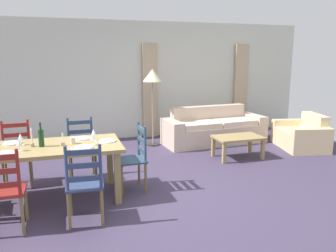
% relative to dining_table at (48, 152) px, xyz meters
% --- Properties ---
extents(ground_plane, '(9.60, 9.60, 0.02)m').
position_rel_dining_table_xyz_m(ground_plane, '(1.35, -0.00, -0.67)').
color(ground_plane, '#3E344D').
extents(wall_far, '(9.60, 0.16, 2.70)m').
position_rel_dining_table_xyz_m(wall_far, '(1.35, 3.30, 0.69)').
color(wall_far, beige).
rests_on(wall_far, ground_plane).
extents(curtain_panel_left, '(0.35, 0.08, 2.20)m').
position_rel_dining_table_xyz_m(curtain_panel_left, '(2.19, 3.16, 0.44)').
color(curtain_panel_left, tan).
rests_on(curtain_panel_left, ground_plane).
extents(curtain_panel_right, '(0.35, 0.08, 2.20)m').
position_rel_dining_table_xyz_m(curtain_panel_right, '(4.59, 3.16, 0.44)').
color(curtain_panel_right, tan).
rests_on(curtain_panel_right, ground_plane).
extents(dining_table, '(1.90, 0.96, 0.75)m').
position_rel_dining_table_xyz_m(dining_table, '(0.00, 0.00, 0.00)').
color(dining_table, '#9D8550').
rests_on(dining_table, ground_plane).
extents(dining_chair_near_left, '(0.42, 0.40, 0.96)m').
position_rel_dining_table_xyz_m(dining_chair_near_left, '(-0.43, -0.74, -0.19)').
color(dining_chair_near_left, maroon).
rests_on(dining_chair_near_left, ground_plane).
extents(dining_chair_near_right, '(0.45, 0.43, 0.96)m').
position_rel_dining_table_xyz_m(dining_chair_near_right, '(0.41, -0.79, -0.19)').
color(dining_chair_near_right, navy).
rests_on(dining_chair_near_right, ground_plane).
extents(dining_chair_far_left, '(0.44, 0.42, 0.96)m').
position_rel_dining_table_xyz_m(dining_chair_far_left, '(-0.48, 0.77, -0.19)').
color(dining_chair_far_left, maroon).
rests_on(dining_chair_far_left, ground_plane).
extents(dining_chair_far_right, '(0.44, 0.42, 0.96)m').
position_rel_dining_table_xyz_m(dining_chair_far_right, '(0.46, 0.72, -0.19)').
color(dining_chair_far_right, navy).
rests_on(dining_chair_far_right, ground_plane).
extents(dining_chair_head_east, '(0.42, 0.44, 0.96)m').
position_rel_dining_table_xyz_m(dining_chair_head_east, '(1.15, 0.03, -0.19)').
color(dining_chair_head_east, '#2E475E').
rests_on(dining_chair_head_east, ground_plane).
extents(dinner_plate_near_left, '(0.24, 0.24, 0.02)m').
position_rel_dining_table_xyz_m(dinner_plate_near_left, '(-0.45, -0.25, 0.10)').
color(dinner_plate_near_left, white).
rests_on(dinner_plate_near_left, dining_table).
extents(dinner_plate_near_right, '(0.24, 0.24, 0.02)m').
position_rel_dining_table_xyz_m(dinner_plate_near_right, '(0.45, -0.25, 0.10)').
color(dinner_plate_near_right, white).
rests_on(dinner_plate_near_right, dining_table).
extents(fork_near_right, '(0.03, 0.17, 0.01)m').
position_rel_dining_table_xyz_m(fork_near_right, '(0.30, -0.25, 0.09)').
color(fork_near_right, silver).
rests_on(fork_near_right, dining_table).
extents(dinner_plate_far_left, '(0.24, 0.24, 0.02)m').
position_rel_dining_table_xyz_m(dinner_plate_far_left, '(-0.45, 0.25, 0.10)').
color(dinner_plate_far_left, white).
rests_on(dinner_plate_far_left, dining_table).
extents(fork_far_left, '(0.02, 0.17, 0.01)m').
position_rel_dining_table_xyz_m(fork_far_left, '(-0.60, 0.25, 0.09)').
color(fork_far_left, silver).
rests_on(fork_far_left, dining_table).
extents(dinner_plate_far_right, '(0.24, 0.24, 0.02)m').
position_rel_dining_table_xyz_m(dinner_plate_far_right, '(0.45, 0.25, 0.10)').
color(dinner_plate_far_right, white).
rests_on(dinner_plate_far_right, dining_table).
extents(fork_far_right, '(0.02, 0.17, 0.01)m').
position_rel_dining_table_xyz_m(fork_far_right, '(0.30, 0.25, 0.09)').
color(fork_far_right, silver).
rests_on(fork_far_right, dining_table).
extents(dinner_plate_head_east, '(0.24, 0.24, 0.02)m').
position_rel_dining_table_xyz_m(dinner_plate_head_east, '(0.78, 0.00, 0.10)').
color(dinner_plate_head_east, white).
rests_on(dinner_plate_head_east, dining_table).
extents(fork_head_east, '(0.02, 0.17, 0.01)m').
position_rel_dining_table_xyz_m(fork_head_east, '(0.63, 0.00, 0.09)').
color(fork_head_east, silver).
rests_on(fork_head_east, dining_table).
extents(wine_bottle, '(0.07, 0.07, 0.32)m').
position_rel_dining_table_xyz_m(wine_bottle, '(-0.06, -0.01, 0.20)').
color(wine_bottle, '#143819').
rests_on(wine_bottle, dining_table).
extents(wine_glass_near_left, '(0.06, 0.06, 0.16)m').
position_rel_dining_table_xyz_m(wine_glass_near_left, '(-0.31, -0.15, 0.20)').
color(wine_glass_near_left, white).
rests_on(wine_glass_near_left, dining_table).
extents(wine_glass_near_right, '(0.06, 0.06, 0.16)m').
position_rel_dining_table_xyz_m(wine_glass_near_right, '(0.57, -0.14, 0.20)').
color(wine_glass_near_right, white).
rests_on(wine_glass_near_right, dining_table).
extents(wine_glass_far_left, '(0.06, 0.06, 0.16)m').
position_rel_dining_table_xyz_m(wine_glass_far_left, '(-0.33, 0.14, 0.20)').
color(wine_glass_far_left, white).
rests_on(wine_glass_far_left, dining_table).
extents(wine_glass_far_right, '(0.06, 0.06, 0.16)m').
position_rel_dining_table_xyz_m(wine_glass_far_right, '(0.61, 0.13, 0.20)').
color(wine_glass_far_right, white).
rests_on(wine_glass_far_right, dining_table).
extents(coffee_cup_primary, '(0.07, 0.07, 0.09)m').
position_rel_dining_table_xyz_m(coffee_cup_primary, '(0.32, 0.02, 0.13)').
color(coffee_cup_primary, beige).
rests_on(coffee_cup_primary, dining_table).
extents(candle_tall, '(0.05, 0.05, 0.25)m').
position_rel_dining_table_xyz_m(candle_tall, '(-0.18, 0.02, 0.16)').
color(candle_tall, '#998C66').
rests_on(candle_tall, dining_table).
extents(candle_short, '(0.05, 0.05, 0.17)m').
position_rel_dining_table_xyz_m(candle_short, '(0.20, -0.04, 0.13)').
color(candle_short, '#998C66').
rests_on(candle_short, dining_table).
extents(couch, '(2.33, 0.97, 0.80)m').
position_rel_dining_table_xyz_m(couch, '(3.39, 2.17, -0.37)').
color(couch, beige).
rests_on(couch, ground_plane).
extents(coffee_table, '(0.90, 0.56, 0.42)m').
position_rel_dining_table_xyz_m(coffee_table, '(3.34, 0.96, -0.31)').
color(coffee_table, '#9D8550').
rests_on(coffee_table, ground_plane).
extents(armchair_upholstered, '(1.03, 1.31, 0.72)m').
position_rel_dining_table_xyz_m(armchair_upholstered, '(5.01, 1.19, -0.41)').
color(armchair_upholstered, beige).
rests_on(armchair_upholstered, ground_plane).
extents(standing_lamp, '(0.40, 0.40, 1.64)m').
position_rel_dining_table_xyz_m(standing_lamp, '(2.04, 2.36, 0.75)').
color(standing_lamp, '#332D28').
rests_on(standing_lamp, ground_plane).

